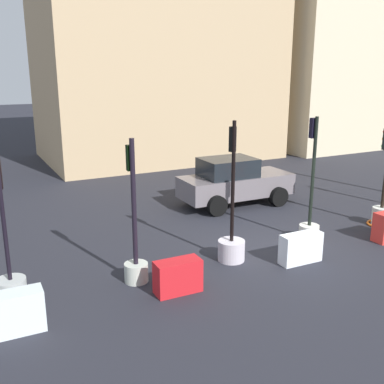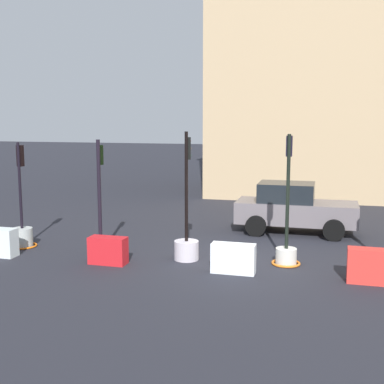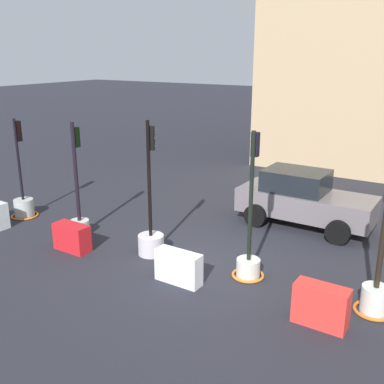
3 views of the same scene
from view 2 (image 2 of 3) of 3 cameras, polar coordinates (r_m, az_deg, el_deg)
ground_plane at (r=14.71m, az=5.16°, el=-7.70°), size 120.00×120.00×0.00m
traffic_light_0 at (r=17.00m, az=-18.39°, el=-4.01°), size 0.88×0.88×3.29m
traffic_light_1 at (r=15.52m, az=-10.17°, el=-4.02°), size 0.56×0.56×3.41m
traffic_light_2 at (r=14.70m, az=-0.61°, el=-5.39°), size 0.70×0.70×3.66m
traffic_light_3 at (r=14.44m, az=10.48°, el=-5.54°), size 0.80×0.80×3.61m
construction_barrier_1 at (r=14.51m, az=-9.34°, el=-6.45°), size 1.06×0.48×0.76m
construction_barrier_2 at (r=13.53m, az=4.62°, el=-7.39°), size 1.16×0.41×0.79m
construction_barrier_3 at (r=13.44m, az=19.21°, el=-7.80°), size 1.09×0.47×0.86m
car_grey_saloon at (r=18.36m, az=11.27°, el=-1.79°), size 4.19×2.08×1.77m
building_main_facade at (r=28.70m, az=15.84°, el=17.16°), size 12.90×8.02×17.13m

